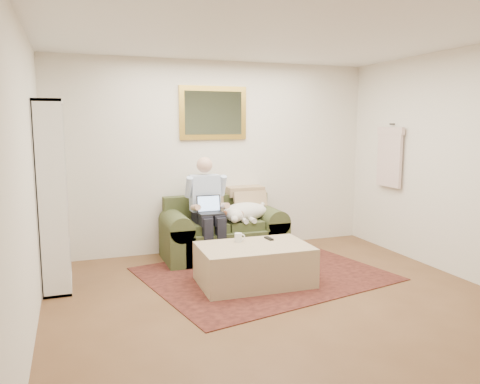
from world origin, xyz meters
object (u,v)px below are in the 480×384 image
ottoman (254,265)px  coffee_mug (238,238)px  sleeping_dog (245,211)px  sofa (223,236)px  bookshelf (53,195)px  seated_man (209,210)px  laptop (210,209)px

ottoman → coffee_mug: bearing=119.1°
sleeping_dog → ottoman: bearing=-105.4°
sofa → bookshelf: bearing=-167.2°
sofa → sleeping_dog: sofa is taller
seated_man → coffee_mug: 0.83m
sofa → bookshelf: size_ratio=0.79×
laptop → ottoman: (0.23, -0.94, -0.48)m
seated_man → ottoman: 1.12m
sleeping_dog → bookshelf: bearing=-170.7°
sofa → coffee_mug: 0.97m
sleeping_dog → coffee_mug: 0.96m
coffee_mug → sleeping_dog: bearing=64.8°
ottoman → bookshelf: bookshelf is taller
laptop → coffee_mug: bearing=-81.1°
sofa → ottoman: 1.15m
seated_man → coffee_mug: (0.12, -0.80, -0.18)m
sofa → bookshelf: bookshelf is taller
sleeping_dog → ottoman: (-0.29, -1.07, -0.39)m
seated_man → ottoman: seated_man is taller
laptop → coffee_mug: size_ratio=3.08×
sofa → seated_man: seated_man is taller
laptop → ottoman: laptop is taller
sofa → laptop: size_ratio=5.15×
sofa → bookshelf: (-2.05, -0.46, 0.73)m
sleeping_dog → seated_man: bearing=-172.9°
seated_man → ottoman: size_ratio=1.11×
sofa → coffee_mug: sofa is taller
coffee_mug → bookshelf: bearing=166.0°
coffee_mug → bookshelf: size_ratio=0.05×
sleeping_dog → bookshelf: 2.40m
sleeping_dog → ottoman: size_ratio=0.54×
ottoman → coffee_mug: (-0.11, 0.20, 0.27)m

